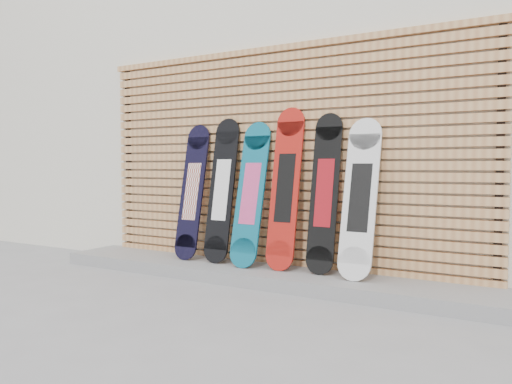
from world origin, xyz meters
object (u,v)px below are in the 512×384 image
snowboard_3 (285,188)px  snowboard_5 (360,198)px  snowboard_2 (251,193)px  snowboard_4 (324,193)px  snowboard_0 (192,191)px  snowboard_1 (222,190)px

snowboard_3 → snowboard_5: bearing=-2.1°
snowboard_2 → snowboard_4: 0.76m
snowboard_0 → snowboard_4: (1.50, 0.02, 0.02)m
snowboard_1 → snowboard_5: snowboard_1 is taller
snowboard_4 → snowboard_0: bearing=-179.2°
snowboard_0 → snowboard_3: (1.10, 0.01, 0.06)m
snowboard_2 → snowboard_3: 0.37m
snowboard_0 → snowboard_3: 1.10m
snowboard_3 → snowboard_5: size_ratio=1.10×
snowboard_2 → snowboard_0: bearing=178.1°
snowboard_0 → snowboard_4: 1.50m
snowboard_1 → snowboard_5: bearing=-1.2°
snowboard_0 → snowboard_5: snowboard_0 is taller
snowboard_3 → snowboard_4: (0.39, 0.01, -0.04)m
snowboard_0 → snowboard_5: 1.85m
snowboard_0 → snowboard_1: bearing=1.2°
snowboard_5 → snowboard_0: bearing=179.3°
snowboard_0 → snowboard_2: 0.74m
snowboard_4 → snowboard_5: bearing=-6.8°
snowboard_0 → snowboard_2: (0.74, -0.02, -0.00)m
snowboard_2 → snowboard_5: 1.11m
snowboard_2 → snowboard_1: bearing=174.8°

